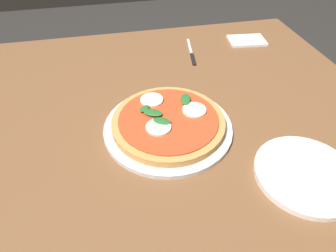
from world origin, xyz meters
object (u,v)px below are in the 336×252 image
object	(u,v)px
dining_table	(174,146)
napkin	(247,40)
plate_white	(306,174)
knife	(192,55)
serving_tray	(168,127)
pizza	(168,121)

from	to	relation	value
dining_table	napkin	bearing A→B (deg)	45.97
plate_white	napkin	xyz separation A→B (m)	(0.14, 0.60, -0.00)
dining_table	knife	bearing A→B (deg)	66.82
serving_tray	knife	bearing A→B (deg)	65.41
serving_tray	pizza	distance (m)	0.02
serving_tray	napkin	distance (m)	0.56
napkin	knife	bearing A→B (deg)	-165.77
napkin	pizza	bearing A→B (deg)	-133.68
napkin	knife	world-z (taller)	napkin
napkin	plate_white	bearing A→B (deg)	-102.64
pizza	serving_tray	bearing A→B (deg)	-118.61
serving_tray	pizza	world-z (taller)	pizza
pizza	knife	bearing A→B (deg)	65.44
dining_table	plate_white	world-z (taller)	plate_white
dining_table	pizza	size ratio (longest dim) A/B	4.22
knife	plate_white	bearing A→B (deg)	-80.69
plate_white	pizza	bearing A→B (deg)	140.31
serving_tray	dining_table	bearing A→B (deg)	52.26
dining_table	serving_tray	xyz separation A→B (m)	(-0.02, -0.03, 0.10)
serving_tray	napkin	size ratio (longest dim) A/B	2.40
dining_table	pizza	bearing A→B (deg)	-128.45
dining_table	knife	world-z (taller)	knife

